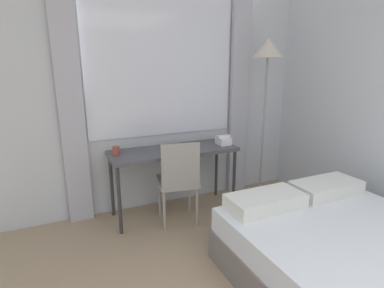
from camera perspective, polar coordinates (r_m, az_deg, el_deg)
name	(u,v)px	position (r m, az deg, el deg)	size (l,w,h in m)	color
wall_back_with_window	(156,90)	(3.42, -6.93, 10.13)	(4.65, 0.13, 2.70)	silver
desk	(174,155)	(3.27, -3.49, -2.06)	(1.38, 0.50, 0.75)	#4C4C51
desk_chair	(179,178)	(3.08, -2.58, -6.39)	(0.47, 0.47, 0.90)	gray
bed	(371,273)	(2.55, 31.00, -20.39)	(1.54, 1.93, 0.59)	slate
standing_lamp	(267,65)	(3.58, 14.13, 14.44)	(0.35, 0.35, 1.92)	#4C4C51
telephone	(223,140)	(3.44, 5.98, 0.68)	(0.15, 0.16, 0.11)	white
book	(175,147)	(3.29, -3.22, -0.56)	(0.23, 0.22, 0.02)	maroon
mug	(116,151)	(3.12, -14.24, -1.26)	(0.07, 0.07, 0.09)	#993F33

